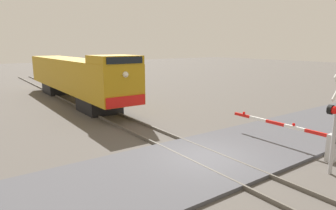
{
  "coord_description": "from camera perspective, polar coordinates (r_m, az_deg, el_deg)",
  "views": [
    {
      "loc": [
        -7.96,
        -8.37,
        4.66
      ],
      "look_at": [
        0.85,
        3.91,
        1.59
      ],
      "focal_mm": 31.31,
      "sensor_mm": 36.0,
      "label": 1
    }
  ],
  "objects": [
    {
      "name": "road_surface",
      "position": [
        12.43,
        7.48,
        -10.3
      ],
      "size": [
        36.0,
        5.12,
        0.14
      ],
      "primitive_type": "cube",
      "color": "#47474C",
      "rests_on": "ground_plane"
    },
    {
      "name": "crossing_gate",
      "position": [
        14.02,
        26.7,
        -5.87
      ],
      "size": [
        0.36,
        5.71,
        1.24
      ],
      "color": "silver",
      "rests_on": "ground_plane"
    },
    {
      "name": "rail_track_right",
      "position": [
        12.9,
        9.85,
        -9.52
      ],
      "size": [
        0.08,
        80.0,
        0.15
      ],
      "primitive_type": "cube",
      "color": "#59544C",
      "rests_on": "ground_plane"
    },
    {
      "name": "locomotive",
      "position": [
        25.91,
        -17.67,
        5.41
      ],
      "size": [
        2.72,
        18.88,
        4.08
      ],
      "color": "black",
      "rests_on": "ground_plane"
    },
    {
      "name": "ground_plane",
      "position": [
        12.45,
        7.47,
        -10.6
      ],
      "size": [
        160.0,
        160.0,
        0.0
      ],
      "primitive_type": "plane",
      "color": "#514C47"
    },
    {
      "name": "rail_track_left",
      "position": [
        11.98,
        4.93,
        -11.07
      ],
      "size": [
        0.08,
        80.0,
        0.15
      ],
      "primitive_type": "cube",
      "color": "#59544C",
      "rests_on": "ground_plane"
    }
  ]
}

